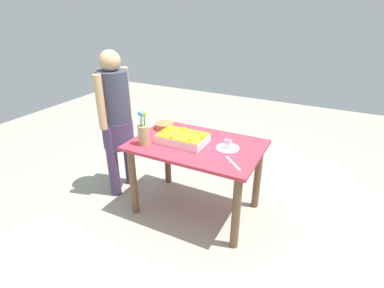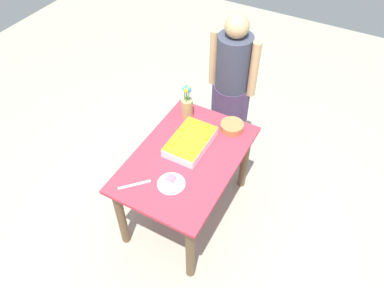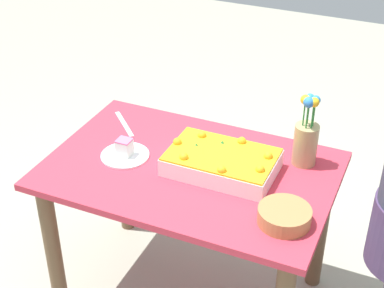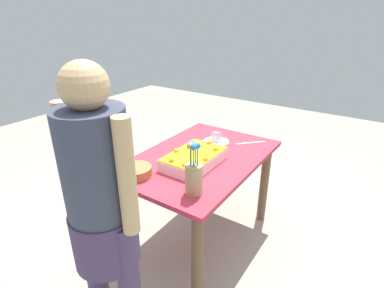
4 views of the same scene
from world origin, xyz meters
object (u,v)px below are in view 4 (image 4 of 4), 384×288
Objects in this scene: flower_vase at (194,174)px; person_standing at (101,202)px; sheet_cake at (194,159)px; serving_plate_with_slice at (216,140)px; fruit_bowl at (136,171)px; cake_knife at (250,143)px.

person_standing reaches higher than flower_vase.
person_standing reaches higher than sheet_cake.
sheet_cake reaches higher than serving_plate_with_slice.
cake_knife is at bearing -23.52° from fruit_bowl.
sheet_cake is 0.29× the size of person_standing.
serving_plate_with_slice is at bearing -11.34° from fruit_bowl.
sheet_cake is at bearing 33.24° from flower_vase.
serving_plate_with_slice is 0.75m from flower_vase.
serving_plate_with_slice is 0.75m from fruit_bowl.
flower_vase is at bearing -22.72° from person_standing.
cake_knife is at bearing -7.52° from person_standing.
sheet_cake is 1.82× the size of cake_knife.
cake_knife is 0.76× the size of flower_vase.
flower_vase is at bearing -85.02° from fruit_bowl.
cake_knife is (0.13, -0.23, -0.02)m from serving_plate_with_slice.
serving_plate_with_slice is at bearing 9.13° from sheet_cake.
fruit_bowl is at bearing 168.66° from serving_plate_with_slice.
sheet_cake is 2.25× the size of fruit_bowl.
sheet_cake is 0.36m from flower_vase.
sheet_cake is 1.39× the size of flower_vase.
serving_plate_with_slice is 0.65× the size of flower_vase.
fruit_bowl is (-0.87, 0.38, 0.03)m from cake_knife.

